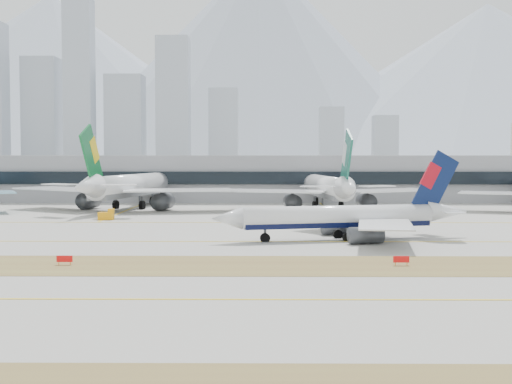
{
  "coord_description": "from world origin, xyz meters",
  "views": [
    {
      "loc": [
        7.8,
        -129.04,
        15.21
      ],
      "look_at": [
        6.33,
        18.0,
        7.5
      ],
      "focal_mm": 50.0,
      "sensor_mm": 36.0,
      "label": 1
    }
  ],
  "objects_px": {
    "widebody_eva": "(127,187)",
    "widebody_cathay": "(329,189)",
    "taxiing_airliner": "(347,218)",
    "terminal": "(240,177)"
  },
  "relations": [
    {
      "from": "widebody_cathay",
      "to": "terminal",
      "type": "height_order",
      "value": "widebody_cathay"
    },
    {
      "from": "taxiing_airliner",
      "to": "terminal",
      "type": "distance_m",
      "value": 118.81
    },
    {
      "from": "taxiing_airliner",
      "to": "widebody_cathay",
      "type": "relative_size",
      "value": 0.78
    },
    {
      "from": "widebody_cathay",
      "to": "widebody_eva",
      "type": "bearing_deg",
      "value": 83.24
    },
    {
      "from": "widebody_eva",
      "to": "widebody_cathay",
      "type": "xyz_separation_m",
      "value": [
        55.97,
        -0.29,
        -0.31
      ]
    },
    {
      "from": "taxiing_airliner",
      "to": "widebody_eva",
      "type": "bearing_deg",
      "value": -66.83
    },
    {
      "from": "widebody_eva",
      "to": "terminal",
      "type": "distance_m",
      "value": 55.46
    },
    {
      "from": "taxiing_airliner",
      "to": "widebody_cathay",
      "type": "height_order",
      "value": "widebody_cathay"
    },
    {
      "from": "taxiing_airliner",
      "to": "widebody_cathay",
      "type": "xyz_separation_m",
      "value": [
        3.14,
        69.61,
        1.89
      ]
    },
    {
      "from": "widebody_cathay",
      "to": "terminal",
      "type": "xyz_separation_m",
      "value": [
        -25.98,
        46.92,
        1.69
      ]
    }
  ]
}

